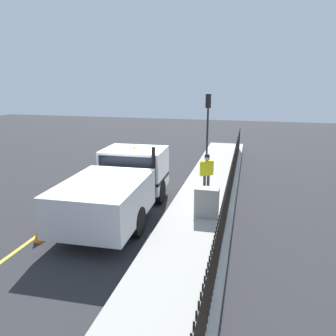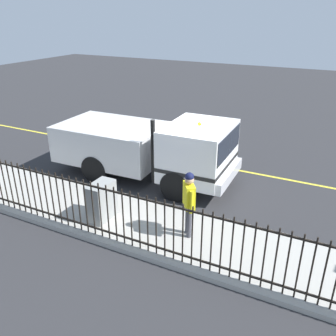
{
  "view_description": "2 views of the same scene",
  "coord_description": "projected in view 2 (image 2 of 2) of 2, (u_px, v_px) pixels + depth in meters",
  "views": [
    {
      "loc": [
        4.27,
        -11.89,
        4.85
      ],
      "look_at": [
        1.29,
        0.25,
        1.5
      ],
      "focal_mm": 35.26,
      "sensor_mm": 36.0,
      "label": 1
    },
    {
      "loc": [
        9.76,
        4.49,
        5.41
      ],
      "look_at": [
        0.72,
        -0.08,
        0.93
      ],
      "focal_mm": 38.18,
      "sensor_mm": 36.0,
      "label": 2
    }
  ],
  "objects": [
    {
      "name": "lane_marking",
      "position": [
        203.0,
        164.0,
        13.75
      ],
      "size": [
        0.12,
        24.21,
        0.01
      ],
      "primitive_type": "cube",
      "color": "yellow",
      "rests_on": "ground"
    },
    {
      "name": "sidewalk_slab",
      "position": [
        138.0,
        223.0,
        9.77
      ],
      "size": [
        2.46,
        26.9,
        0.13
      ],
      "primitive_type": "cube",
      "color": "#A3A099",
      "rests_on": "ground"
    },
    {
      "name": "worker_standing",
      "position": [
        189.0,
        198.0,
        8.74
      ],
      "size": [
        0.54,
        0.47,
        1.75
      ],
      "rotation": [
        0.0,
        0.0,
        -2.52
      ],
      "color": "yellow",
      "rests_on": "sidewalk_slab"
    },
    {
      "name": "traffic_cone",
      "position": [
        117.0,
        144.0,
        14.92
      ],
      "size": [
        0.41,
        0.41,
        0.59
      ],
      "primitive_type": "cone",
      "color": "orange",
      "rests_on": "ground"
    },
    {
      "name": "work_truck",
      "position": [
        154.0,
        146.0,
        12.07
      ],
      "size": [
        2.66,
        6.32,
        2.47
      ],
      "rotation": [
        0.0,
        0.0,
        0.03
      ],
      "color": "white",
      "rests_on": "ground"
    },
    {
      "name": "iron_fence",
      "position": [
        115.0,
        214.0,
        8.62
      ],
      "size": [
        0.04,
        22.9,
        1.51
      ],
      "color": "black",
      "rests_on": "sidewalk_slab"
    },
    {
      "name": "utility_cabinet",
      "position": [
        101.0,
        201.0,
        9.69
      ],
      "size": [
        0.83,
        0.47,
        1.07
      ],
      "primitive_type": "cube",
      "color": "gray",
      "rests_on": "sidewalk_slab"
    },
    {
      "name": "ground_plane",
      "position": [
        180.0,
        186.0,
        12.01
      ],
      "size": [
        59.18,
        59.18,
        0.0
      ],
      "primitive_type": "plane",
      "color": "#2B2B2D",
      "rests_on": "ground"
    }
  ]
}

